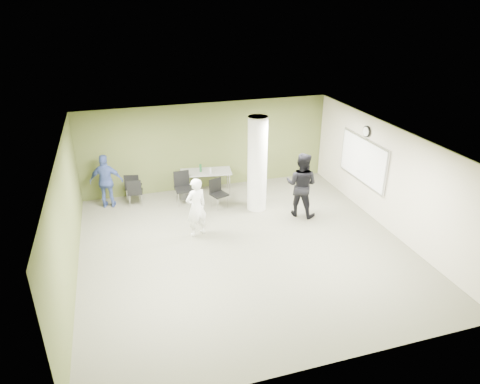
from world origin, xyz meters
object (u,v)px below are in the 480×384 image
object	(u,v)px
folding_table	(206,173)
man_black	(301,185)
woman_white	(196,207)
man_blue	(106,181)
chair_back_left	(135,190)

from	to	relation	value
folding_table	man_black	distance (m)	3.18
woman_white	man_black	bearing A→B (deg)	165.03
man_black	man_blue	bearing A→B (deg)	18.95
man_black	man_blue	world-z (taller)	man_black
man_black	man_blue	size ratio (longest dim) A/B	1.14
folding_table	woman_white	bearing A→B (deg)	-99.67
chair_back_left	woman_white	size ratio (longest dim) A/B	0.54
folding_table	man_blue	world-z (taller)	man_blue
folding_table	man_black	bearing A→B (deg)	-35.98
chair_back_left	man_black	world-z (taller)	man_black
woman_white	man_black	size ratio (longest dim) A/B	0.86
folding_table	man_blue	bearing A→B (deg)	-170.06
chair_back_left	woman_white	xyz separation A→B (m)	(1.42, -2.21, 0.30)
folding_table	man_black	size ratio (longest dim) A/B	0.89
folding_table	woman_white	size ratio (longest dim) A/B	1.04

